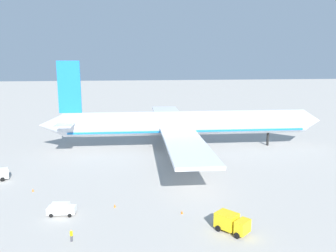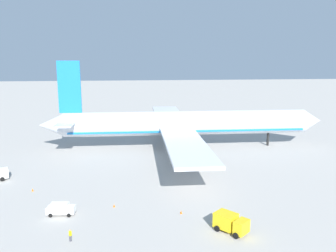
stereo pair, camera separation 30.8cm
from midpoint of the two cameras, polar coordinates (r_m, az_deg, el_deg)
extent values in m
plane|color=#ADA8A0|center=(99.05, 3.02, -3.51)|extent=(600.00, 600.00, 0.00)
cylinder|color=silver|center=(97.50, 3.07, 0.53)|extent=(67.88, 8.19, 6.61)
cone|color=silver|center=(109.03, 22.41, 0.83)|extent=(5.44, 6.60, 6.48)
cone|color=silver|center=(99.10, -18.71, 0.13)|extent=(6.76, 6.44, 6.28)
cube|color=#1972BF|center=(96.66, -16.01, 6.17)|extent=(6.01, 0.64, 13.90)
cube|color=silver|center=(103.32, -15.47, 1.49)|extent=(4.62, 9.36, 0.36)
cube|color=silver|center=(92.44, -16.64, 0.32)|extent=(4.62, 9.36, 0.36)
cube|color=silver|center=(117.53, -0.07, 1.88)|extent=(9.81, 35.03, 0.70)
cylinder|color=slate|center=(112.90, 0.69, 0.35)|extent=(5.44, 3.89, 3.76)
cube|color=silver|center=(77.19, 2.85, -3.06)|extent=(9.81, 35.03, 0.70)
cylinder|color=slate|center=(82.92, 2.99, -3.70)|extent=(5.10, 4.02, 3.90)
cylinder|color=black|center=(104.70, 15.99, -2.06)|extent=(0.70, 0.70, 3.80)
cylinder|color=black|center=(103.29, 0.74, -1.80)|extent=(0.70, 0.70, 3.80)
cylinder|color=black|center=(93.04, 1.45, -3.26)|extent=(0.70, 0.70, 3.80)
cube|color=#1972BF|center=(97.85, 3.06, -0.51)|extent=(65.17, 7.80, 0.50)
cube|color=white|center=(80.77, -25.60, -7.01)|extent=(2.72, 2.80, 1.90)
cube|color=black|center=(80.64, -25.11, -6.64)|extent=(0.71, 1.77, 0.84)
cylinder|color=black|center=(82.10, -25.71, -7.43)|extent=(0.95, 0.59, 0.90)
cylinder|color=black|center=(80.00, -25.67, -7.90)|extent=(0.95, 0.59, 0.90)
cube|color=yellow|center=(52.50, 11.97, -15.88)|extent=(2.78, 2.69, 1.91)
cube|color=yellow|center=(53.63, 9.45, -15.01)|extent=(3.80, 3.86, 2.19)
cube|color=black|center=(52.06, 12.49, -15.56)|extent=(1.57, 1.39, 0.84)
cylinder|color=black|center=(53.93, 12.45, -16.27)|extent=(0.82, 0.87, 0.90)
cylinder|color=black|center=(52.07, 11.08, -17.27)|extent=(0.82, 0.87, 0.90)
cylinder|color=black|center=(55.33, 9.54, -15.42)|extent=(0.82, 0.87, 0.90)
cylinder|color=black|center=(53.52, 8.10, -16.34)|extent=(0.82, 0.87, 0.90)
cube|color=white|center=(60.30, -17.20, -13.02)|extent=(4.62, 2.29, 1.10)
cube|color=white|center=(60.04, -17.46, -12.29)|extent=(3.01, 1.94, 0.55)
cylinder|color=black|center=(60.96, -15.57, -13.22)|extent=(0.66, 0.28, 0.64)
cylinder|color=black|center=(59.33, -16.02, -13.94)|extent=(0.66, 0.28, 0.64)
cylinder|color=black|center=(61.74, -18.28, -13.06)|extent=(0.66, 0.28, 0.64)
cylinder|color=black|center=(60.14, -18.81, -13.76)|extent=(0.66, 0.28, 0.64)
cube|color=gray|center=(133.96, -14.36, 0.14)|extent=(2.72, 1.44, 0.15)
cylinder|color=#333338|center=(133.73, -13.66, 0.16)|extent=(0.60, 0.09, 0.08)
cube|color=silver|center=(133.86, -14.37, 0.38)|extent=(2.29, 1.30, 0.95)
cylinder|color=black|center=(134.51, -13.89, 0.18)|extent=(0.40, 0.13, 0.40)
cylinder|color=black|center=(133.15, -13.97, 0.06)|extent=(0.40, 0.13, 0.40)
cylinder|color=black|center=(134.81, -14.75, 0.16)|extent=(0.40, 0.13, 0.40)
cylinder|color=black|center=(133.46, -14.84, 0.05)|extent=(0.40, 0.13, 0.40)
cylinder|color=#3F3F47|center=(52.33, -15.74, -17.36)|extent=(0.32, 0.32, 0.87)
cylinder|color=yellow|center=(51.97, -15.79, -16.63)|extent=(0.40, 0.40, 0.65)
sphere|color=tan|center=(51.77, -15.82, -16.19)|extent=(0.24, 0.24, 0.24)
cone|color=orange|center=(72.05, -21.44, -9.77)|extent=(0.36, 0.36, 0.55)
cone|color=orange|center=(58.41, 2.15, -13.96)|extent=(0.36, 0.36, 0.55)
cone|color=orange|center=(61.35, -8.89, -12.81)|extent=(0.36, 0.36, 0.55)
camera|label=1|loc=(0.15, -90.09, -0.02)|focal=37.08mm
camera|label=2|loc=(0.15, 89.91, 0.02)|focal=37.08mm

